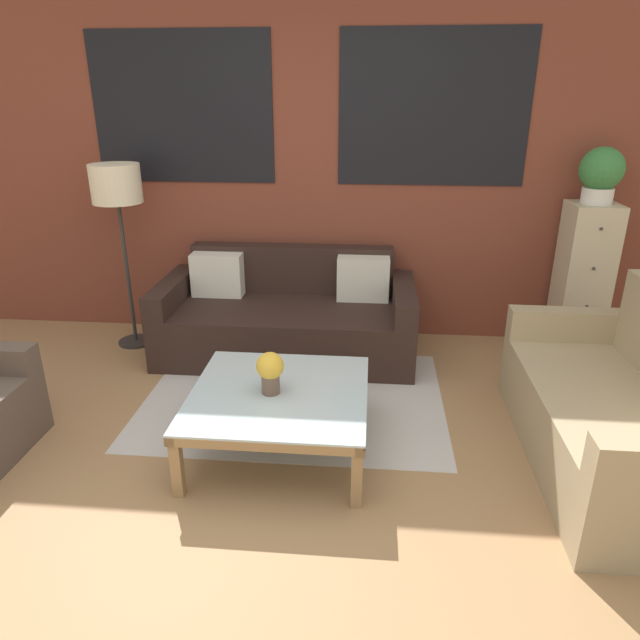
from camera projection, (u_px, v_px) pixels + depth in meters
name	position (u px, v px, depth m)	size (l,w,h in m)	color
ground_plane	(252.00, 523.00, 2.72)	(16.00, 16.00, 0.00)	#9E754C
wall_back_brick	(307.00, 162.00, 4.46)	(8.40, 0.09, 2.80)	brown
rug	(294.00, 397.00, 3.84)	(1.98, 1.47, 0.00)	#BCB7B2
couch_dark	(288.00, 318.00, 4.43)	(1.93, 0.88, 0.78)	black
settee_vintage	(622.00, 416.00, 3.03)	(0.80, 1.65, 0.92)	tan
coffee_table	(279.00, 399.00, 3.17)	(0.97, 0.97, 0.37)	silver
floor_lamp	(117.00, 192.00, 4.24)	(0.37, 0.37, 1.43)	#2D2D2D
drawer_cabinet	(582.00, 280.00, 4.34)	(0.35, 0.38, 1.16)	#C6B793
potted_plant	(601.00, 173.00, 4.05)	(0.31, 0.31, 0.40)	silver
flower_vase	(271.00, 370.00, 3.09)	(0.15, 0.15, 0.24)	brown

